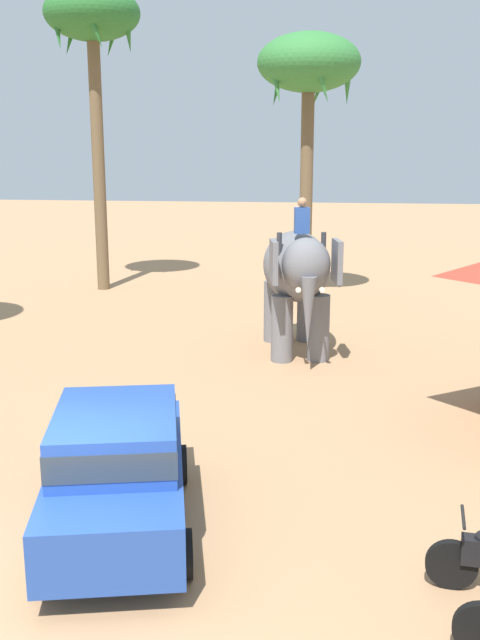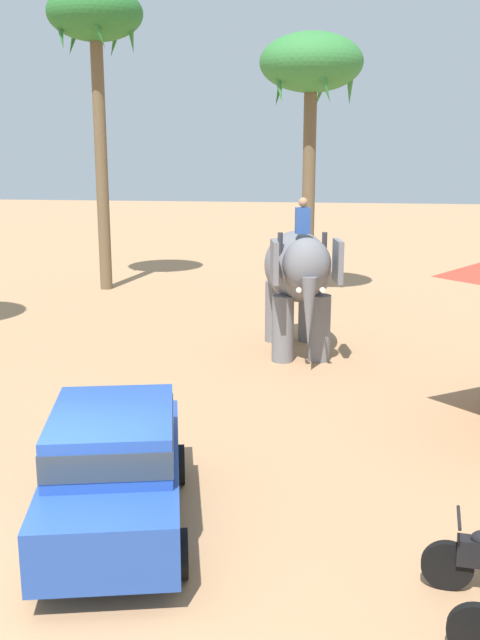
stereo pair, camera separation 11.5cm
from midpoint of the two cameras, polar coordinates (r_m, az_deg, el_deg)
ground_plane at (r=9.61m, az=-13.17°, el=-18.74°), size 120.00×120.00×0.00m
car_sedan_foreground at (r=10.09m, az=-9.35°, el=-10.94°), size 2.56×4.37×1.70m
elephant_with_mahout at (r=18.05m, az=4.71°, el=3.55°), size 2.19×4.00×3.88m
palm_tree_behind_elephant at (r=26.91m, az=-10.97°, el=21.40°), size 3.20×3.20×10.23m
palm_tree_near_hut at (r=24.10m, az=5.66°, el=18.59°), size 3.20×3.20×8.43m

